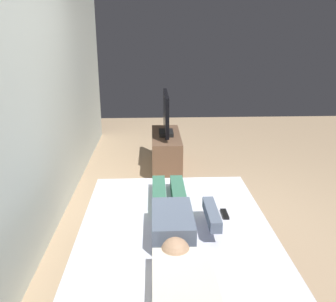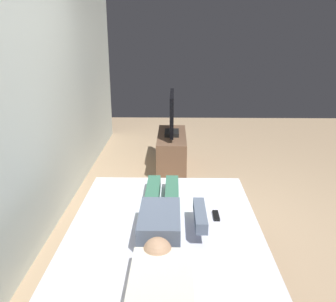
% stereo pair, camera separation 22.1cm
% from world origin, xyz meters
% --- Properties ---
extents(ground_plane, '(10.00, 10.00, 0.00)m').
position_xyz_m(ground_plane, '(0.00, 0.00, 0.00)').
color(ground_plane, tan).
extents(back_wall, '(6.40, 0.10, 2.80)m').
position_xyz_m(back_wall, '(0.40, 1.56, 1.40)').
color(back_wall, silver).
rests_on(back_wall, ground).
extents(bed, '(1.97, 1.46, 0.54)m').
position_xyz_m(bed, '(-0.88, 0.37, 0.26)').
color(bed, brown).
rests_on(bed, ground).
extents(pillow, '(0.48, 0.34, 0.12)m').
position_xyz_m(pillow, '(-1.54, 0.37, 0.60)').
color(pillow, silver).
rests_on(pillow, bed).
extents(person, '(1.26, 0.46, 0.18)m').
position_xyz_m(person, '(-0.85, 0.39, 0.62)').
color(person, slate).
rests_on(person, bed).
extents(remote, '(0.15, 0.04, 0.02)m').
position_xyz_m(remote, '(-0.70, -0.02, 0.55)').
color(remote, black).
rests_on(remote, bed).
extents(tv_stand, '(1.10, 0.40, 0.50)m').
position_xyz_m(tv_stand, '(1.77, 0.34, 0.25)').
color(tv_stand, brown).
rests_on(tv_stand, ground).
extents(tv, '(0.88, 0.20, 0.59)m').
position_xyz_m(tv, '(1.77, 0.34, 0.78)').
color(tv, black).
rests_on(tv, tv_stand).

